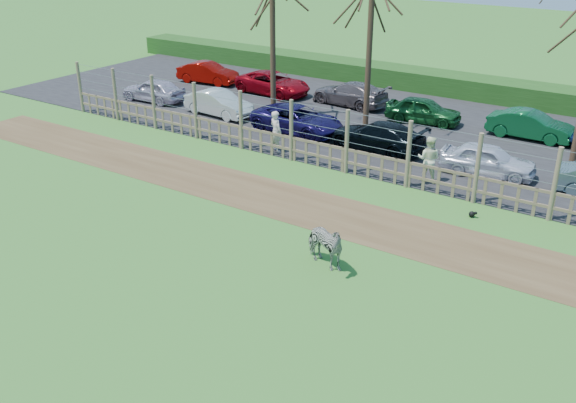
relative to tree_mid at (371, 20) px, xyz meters
The scene contains 20 objects.
ground 14.49m from the tree_mid, 81.57° to the right, with size 120.00×120.00×0.00m, color #4F9B3E.
dirt_strip 10.42m from the tree_mid, 77.47° to the right, with size 34.00×2.80×0.01m, color brown.
asphalt 5.34m from the tree_mid, 26.57° to the left, with size 44.00×13.00×0.04m, color #232326.
hedge 9.31m from the tree_mid, 75.96° to the left, with size 46.00×2.00×1.10m, color #1E4716.
fence 7.12m from the tree_mid, 70.02° to the right, with size 30.16×0.16×2.50m.
tree_mid is the anchor object (origin of this frame).
zebra 13.73m from the tree_mid, 67.87° to the right, with size 0.72×1.59×1.34m, color gray.
visitor_a 6.60m from the tree_mid, 107.19° to the right, with size 0.63×0.41×1.72m, color beige.
visitor_b 7.86m from the tree_mid, 43.20° to the right, with size 0.84×0.65×1.72m, color beige.
crow 11.01m from the tree_mid, 42.15° to the right, with size 0.28×0.20×0.23m.
car_0 12.29m from the tree_mid, 169.16° to the right, with size 1.42×3.52×1.20m, color #BAAEC2.
car_1 8.36m from the tree_mid, 161.42° to the right, with size 1.27×3.64×1.20m, color silver.
car_2 5.35m from the tree_mid, 132.33° to the right, with size 1.99×4.32×1.20m, color #160F45.
car_3 5.29m from the tree_mid, 54.07° to the right, with size 1.68×4.13×1.20m, color black.
car_4 8.31m from the tree_mid, 23.07° to the right, with size 1.42×3.52×1.20m, color silver.
car_7 12.52m from the tree_mid, 168.01° to the left, with size 1.27×3.64×1.20m, color #8C0903.
car_8 8.53m from the tree_mid, 160.13° to the left, with size 1.99×4.32×1.20m, color #980611.
car_9 5.65m from the tree_mid, 129.84° to the left, with size 1.68×4.13×1.20m, color #64575A.
car_10 5.11m from the tree_mid, 47.11° to the left, with size 1.42×3.52×1.20m, color #155122.
car_11 8.36m from the tree_mid, 20.40° to the left, with size 1.27×3.64×1.20m, color #0E562A.
Camera 1 is at (10.83, -12.28, 9.09)m, focal length 40.00 mm.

